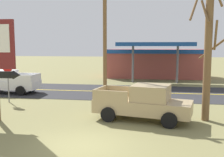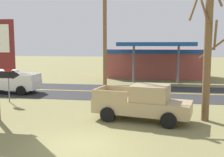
{
  "view_description": "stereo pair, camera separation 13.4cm",
  "coord_description": "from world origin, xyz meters",
  "px_view_note": "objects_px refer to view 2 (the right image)",
  "views": [
    {
      "loc": [
        2.92,
        -10.29,
        4.04
      ],
      "look_at": [
        0.0,
        8.0,
        1.8
      ],
      "focal_mm": 43.47,
      "sensor_mm": 36.0,
      "label": 1
    },
    {
      "loc": [
        3.05,
        -10.27,
        4.04
      ],
      "look_at": [
        0.0,
        8.0,
        1.8
      ],
      "focal_mm": 43.47,
      "sensor_mm": 36.0,
      "label": 2
    }
  ],
  "objects_px": {
    "stop_sign": "(8,74)",
    "pickup_white_on_road": "(8,82)",
    "utility_pole": "(105,39)",
    "gas_station": "(156,62)",
    "bare_tree": "(207,51)",
    "pickup_tan_parked_on_lawn": "(143,103)"
  },
  "relations": [
    {
      "from": "stop_sign",
      "to": "utility_pole",
      "type": "relative_size",
      "value": 0.35
    },
    {
      "from": "stop_sign",
      "to": "gas_station",
      "type": "bearing_deg",
      "value": 59.76
    },
    {
      "from": "utility_pole",
      "to": "gas_station",
      "type": "height_order",
      "value": "utility_pole"
    },
    {
      "from": "stop_sign",
      "to": "pickup_white_on_road",
      "type": "xyz_separation_m",
      "value": [
        -2.09,
        3.5,
        -1.06
      ]
    },
    {
      "from": "gas_station",
      "to": "stop_sign",
      "type": "bearing_deg",
      "value": -120.24
    },
    {
      "from": "bare_tree",
      "to": "pickup_tan_parked_on_lawn",
      "type": "bearing_deg",
      "value": -171.01
    },
    {
      "from": "stop_sign",
      "to": "gas_station",
      "type": "relative_size",
      "value": 0.25
    },
    {
      "from": "gas_station",
      "to": "pickup_white_on_road",
      "type": "xyz_separation_m",
      "value": [
        -12.43,
        -14.24,
        -0.98
      ]
    },
    {
      "from": "utility_pole",
      "to": "pickup_white_on_road",
      "type": "distance_m",
      "value": 10.23
    },
    {
      "from": "utility_pole",
      "to": "gas_station",
      "type": "xyz_separation_m",
      "value": [
        3.36,
        17.35,
        -2.58
      ]
    },
    {
      "from": "bare_tree",
      "to": "stop_sign",
      "type": "bearing_deg",
      "value": 168.23
    },
    {
      "from": "bare_tree",
      "to": "pickup_tan_parked_on_lawn",
      "type": "xyz_separation_m",
      "value": [
        -3.32,
        -0.53,
        -2.81
      ]
    },
    {
      "from": "bare_tree",
      "to": "pickup_tan_parked_on_lawn",
      "type": "distance_m",
      "value": 4.39
    },
    {
      "from": "pickup_white_on_road",
      "to": "utility_pole",
      "type": "bearing_deg",
      "value": -18.91
    },
    {
      "from": "utility_pole",
      "to": "pickup_tan_parked_on_lawn",
      "type": "relative_size",
      "value": 1.55
    },
    {
      "from": "bare_tree",
      "to": "gas_station",
      "type": "bearing_deg",
      "value": 97.72
    },
    {
      "from": "utility_pole",
      "to": "pickup_tan_parked_on_lawn",
      "type": "distance_m",
      "value": 5.83
    },
    {
      "from": "bare_tree",
      "to": "gas_station",
      "type": "distance_m",
      "value": 20.75
    },
    {
      "from": "stop_sign",
      "to": "bare_tree",
      "type": "relative_size",
      "value": 0.4
    },
    {
      "from": "bare_tree",
      "to": "pickup_white_on_road",
      "type": "distance_m",
      "value": 16.68
    },
    {
      "from": "stop_sign",
      "to": "pickup_white_on_road",
      "type": "height_order",
      "value": "stop_sign"
    },
    {
      "from": "stop_sign",
      "to": "utility_pole",
      "type": "bearing_deg",
      "value": 3.24
    }
  ]
}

